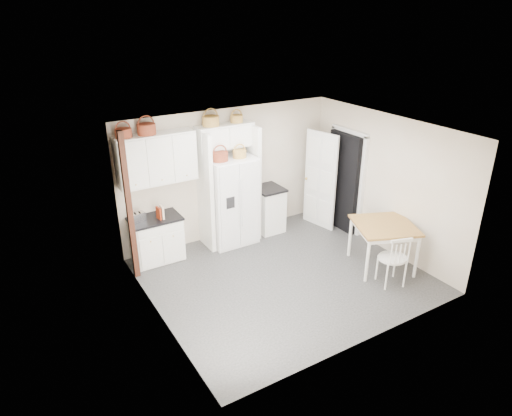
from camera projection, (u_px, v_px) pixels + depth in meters
floor at (284, 276)px, 8.02m from camera, size 4.50×4.50×0.00m
ceiling at (288, 131)px, 6.97m from camera, size 4.50×4.50×0.00m
wall_back at (229, 174)px, 9.06m from camera, size 4.50×0.00×4.50m
wall_left at (154, 242)px, 6.43m from camera, size 0.00×4.00×4.00m
wall_right at (384, 183)px, 8.56m from camera, size 0.00×4.00×4.00m
refrigerator at (231, 200)px, 8.89m from camera, size 0.91×0.73×1.75m
base_cab_left at (157, 240)px, 8.39m from camera, size 0.88×0.56×0.81m
base_cab_right at (268, 210)px, 9.52m from camera, size 0.52×0.62×0.91m
dining_table at (382, 246)px, 8.16m from camera, size 1.32×1.32×0.84m
windsor_chair at (392, 258)px, 7.62m from camera, size 0.59×0.56×0.99m
counter_left at (155, 219)px, 8.22m from camera, size 0.92×0.59×0.04m
counter_right at (268, 188)px, 9.33m from camera, size 0.56×0.66×0.04m
toaster at (138, 217)px, 8.03m from camera, size 0.28×0.20×0.17m
cookbook_red at (159, 213)px, 8.13m from camera, size 0.05×0.15×0.23m
cookbook_cream at (162, 212)px, 8.16m from camera, size 0.04×0.16×0.24m
basket_upper_a at (123, 133)px, 7.52m from camera, size 0.28×0.28×0.16m
basket_upper_b at (147, 129)px, 7.70m from camera, size 0.32×0.32×0.19m
basket_bridge_a at (211, 121)px, 8.27m from camera, size 0.32×0.32×0.18m
basket_bridge_b at (237, 119)px, 8.53m from camera, size 0.24×0.24×0.14m
basket_fridge_a at (220, 157)px, 8.31m from camera, size 0.31×0.31×0.16m
basket_fridge_b at (240, 154)px, 8.50m from camera, size 0.26×0.26×0.14m
upper_cabinet at (157, 159)px, 7.98m from camera, size 1.40×0.34×0.90m
bridge_cabinet at (225, 136)px, 8.52m from camera, size 1.12×0.34×0.45m
fridge_panel_left at (205, 192)px, 8.57m from camera, size 0.08×0.60×2.30m
fridge_panel_right at (252, 182)px, 9.06m from camera, size 0.08×0.60×2.30m
trim_post at (129, 208)px, 7.51m from camera, size 0.09×0.09×2.60m
doorway_void at (344, 182)px, 9.41m from camera, size 0.18×0.85×2.05m
door_slab at (320, 180)px, 9.50m from camera, size 0.21×0.79×2.05m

